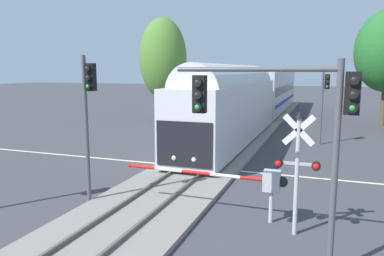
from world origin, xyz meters
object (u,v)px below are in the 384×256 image
at_px(crossing_gate_near, 252,180).
at_px(traffic_signal_far_side, 324,95).
at_px(traffic_signal_near_right, 287,114).
at_px(commuter_train, 258,95).
at_px(oak_behind_train, 163,59).
at_px(crossing_signal_mast, 297,160).
at_px(traffic_signal_median, 88,106).

height_order(crossing_gate_near, traffic_signal_far_side, traffic_signal_far_side).
distance_m(crossing_gate_near, traffic_signal_near_right, 4.10).
height_order(commuter_train, oak_behind_train, oak_behind_train).
bearing_deg(traffic_signal_near_right, traffic_signal_far_side, 87.49).
relative_size(commuter_train, crossing_gate_near, 7.14).
relative_size(crossing_signal_mast, traffic_signal_median, 0.69).
height_order(commuter_train, traffic_signal_median, traffic_signal_median).
xyz_separation_m(crossing_signal_mast, traffic_signal_near_right, (-0.16, -2.09, 1.66)).
relative_size(crossing_signal_mast, traffic_signal_near_right, 0.73).
relative_size(commuter_train, crossing_signal_mast, 10.90).
height_order(crossing_signal_mast, traffic_signal_near_right, traffic_signal_near_right).
relative_size(traffic_signal_median, oak_behind_train, 0.54).
xyz_separation_m(commuter_train, oak_behind_train, (-9.98, 0.37, 3.50)).
bearing_deg(traffic_signal_median, commuter_train, 84.83).
xyz_separation_m(commuter_train, crossing_gate_near, (3.87, -23.31, -1.40)).
height_order(commuter_train, traffic_signal_near_right, commuter_train).
bearing_deg(traffic_signal_far_side, crossing_gate_near, -98.19).
bearing_deg(oak_behind_train, commuter_train, -2.10).
relative_size(commuter_train, oak_behind_train, 4.06).
distance_m(commuter_train, traffic_signal_far_side, 10.47).
bearing_deg(traffic_signal_far_side, traffic_signal_median, -117.99).
xyz_separation_m(traffic_signal_far_side, traffic_signal_median, (-8.15, -15.34, 0.33)).
distance_m(commuter_train, oak_behind_train, 10.58).
bearing_deg(traffic_signal_near_right, crossing_signal_mast, 85.72).
distance_m(crossing_signal_mast, traffic_signal_median, 7.67).
distance_m(crossing_signal_mast, oak_behind_train, 29.10).
bearing_deg(crossing_signal_mast, commuter_train, 102.61).
relative_size(commuter_train, traffic_signal_median, 7.53).
height_order(traffic_signal_far_side, traffic_signal_near_right, traffic_signal_near_right).
bearing_deg(traffic_signal_near_right, traffic_signal_median, 163.15).
xyz_separation_m(crossing_gate_near, traffic_signal_near_right, (1.35, -2.82, 2.64)).
bearing_deg(oak_behind_train, crossing_gate_near, -59.68).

